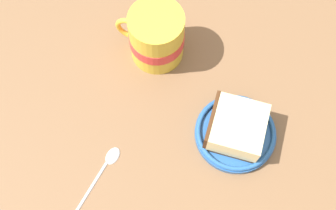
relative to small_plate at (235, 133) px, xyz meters
The scene contains 5 objects.
ground_plane 9.86cm from the small_plate, 15.06° to the left, with size 155.56×155.56×3.82cm, color brown.
small_plate is the anchor object (origin of this frame).
cake_slice 2.57cm from the small_plate, 36.41° to the left, with size 11.82×11.79×4.72cm.
tea_mug 20.36cm from the small_plate, ahead, with size 10.76×9.20×10.24cm.
teaspoon 21.58cm from the small_plate, 66.98° to the left, with size 6.53×12.92×0.80cm.
Camera 1 is at (-19.81, 19.36, 67.28)cm, focal length 46.69 mm.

